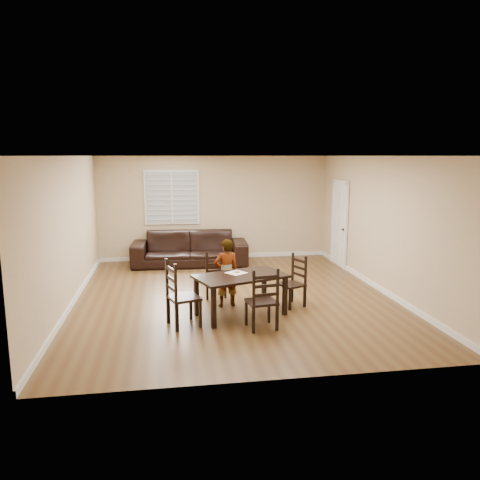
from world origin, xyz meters
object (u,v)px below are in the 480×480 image
(chair_left, at_px, (176,297))
(child, at_px, (226,273))
(chair_near, at_px, (217,278))
(chair_far, at_px, (264,303))
(donut, at_px, (237,272))
(chair_right, at_px, (296,282))
(sofa, at_px, (190,248))
(dining_table, at_px, (241,280))

(chair_left, height_order, child, child)
(chair_near, xyz_separation_m, chair_far, (0.55, -1.68, 0.03))
(child, xyz_separation_m, donut, (0.14, -0.35, 0.11))
(child, relative_size, donut, 13.40)
(chair_left, xyz_separation_m, chair_right, (2.19, 0.78, -0.06))
(chair_far, height_order, sofa, chair_far)
(chair_far, height_order, chair_left, chair_left)
(chair_near, height_order, child, child)
(donut, bearing_deg, chair_far, -73.11)
(chair_near, height_order, donut, chair_near)
(chair_left, distance_m, sofa, 4.33)
(dining_table, distance_m, chair_far, 0.82)
(chair_right, relative_size, sofa, 0.33)
(dining_table, bearing_deg, chair_right, 0.42)
(chair_right, distance_m, donut, 1.18)
(dining_table, xyz_separation_m, sofa, (-0.67, 3.92, -0.20))
(child, distance_m, donut, 0.39)
(donut, distance_m, sofa, 3.82)
(sofa, bearing_deg, donut, -77.44)
(child, bearing_deg, chair_left, 34.80)
(dining_table, relative_size, sofa, 0.60)
(dining_table, bearing_deg, sofa, 80.29)
(chair_left, bearing_deg, chair_far, -123.94)
(chair_far, bearing_deg, chair_left, -23.92)
(donut, height_order, sofa, sofa)
(dining_table, height_order, chair_near, chair_near)
(dining_table, bearing_deg, chair_left, 179.85)
(dining_table, height_order, chair_left, chair_left)
(chair_near, xyz_separation_m, child, (0.12, -0.39, 0.20))
(chair_near, bearing_deg, chair_left, -134.05)
(chair_left, height_order, chair_right, chair_left)
(dining_table, height_order, donut, donut)
(chair_near, height_order, chair_left, chair_left)
(chair_right, xyz_separation_m, child, (-1.26, 0.13, 0.20))
(chair_left, relative_size, sofa, 0.38)
(chair_near, relative_size, child, 0.75)
(chair_left, relative_size, chair_right, 1.15)
(chair_left, bearing_deg, chair_right, -88.51)
(dining_table, bearing_deg, child, 90.00)
(chair_near, xyz_separation_m, chair_left, (-0.80, -1.30, 0.07))
(chair_right, bearing_deg, chair_near, -134.17)
(dining_table, distance_m, chair_near, 0.98)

